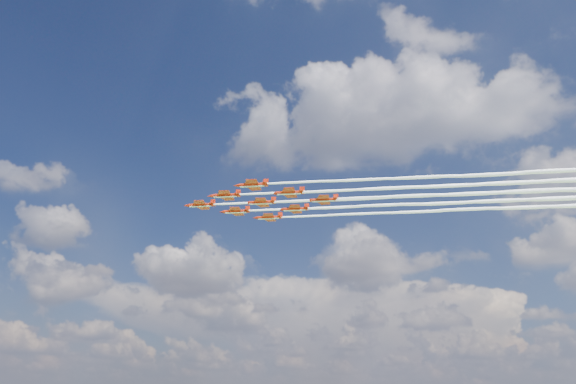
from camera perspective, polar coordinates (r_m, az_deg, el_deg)
name	(u,v)px	position (r m, az deg, el deg)	size (l,w,h in m)	color
jet_lead	(468,194)	(162.15, 17.86, -0.17)	(153.65, 40.23, 2.34)	red
jet_row2_port	(508,183)	(157.79, 21.46, 0.85)	(153.65, 40.23, 2.34)	red
jet_row2_starb	(496,201)	(170.51, 20.40, -0.86)	(153.65, 40.23, 2.34)	red
jet_row3_port	(552,171)	(154.14, 25.25, 1.92)	(153.65, 40.23, 2.34)	red
jet_row3_centre	(536,191)	(166.55, 23.88, 0.10)	(153.65, 40.23, 2.34)	red
jet_row3_starb	(522,208)	(179.20, 22.70, -1.47)	(153.65, 40.23, 2.34)	red
jet_row4_starb	(562,198)	(175.61, 26.06, -0.58)	(153.65, 40.23, 2.34)	red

